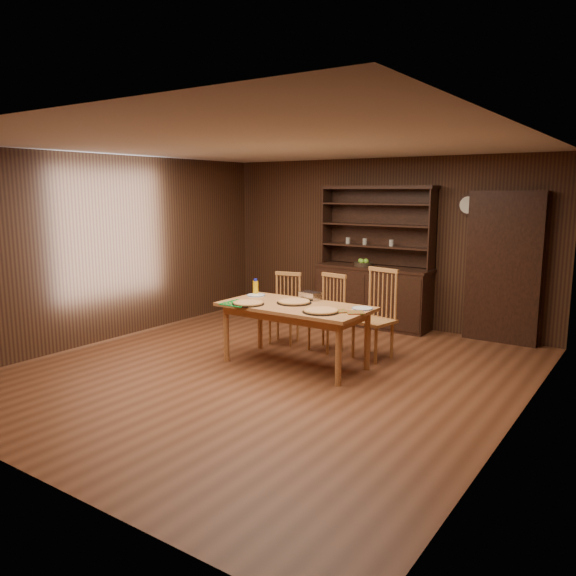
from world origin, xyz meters
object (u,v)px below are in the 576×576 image
Objects in this scene: china_hutch at (373,288)px; dining_table at (295,312)px; chair_right at (377,310)px; chair_center at (329,310)px; juice_bottle at (256,287)px; chair_left at (286,306)px.

china_hutch reaches higher than dining_table.
chair_center is at bearing -166.78° from chair_right.
chair_right is 5.48× the size of juice_bottle.
chair_left is (-0.58, -1.56, -0.08)m from china_hutch.
chair_center is (0.69, 0.02, 0.02)m from chair_left.
chair_right is at bearing 10.05° from chair_center.
juice_bottle is (-0.68, -2.12, 0.25)m from china_hutch.
chair_left is 0.86× the size of chair_right.
chair_center is (0.10, -1.54, -0.06)m from china_hutch.
dining_table is at bearing -62.91° from chair_left.
china_hutch is 1.71m from chair_right.
chair_right reaches higher than chair_left.
dining_table is 1.10m from chair_left.
dining_table is 8.71× the size of juice_bottle.
chair_right is (1.38, 0.05, 0.09)m from chair_left.
dining_table is 1.79× the size of chair_center.
chair_center is 0.69m from chair_right.
juice_bottle is at bearing 161.02° from dining_table.
chair_left reaches higher than juice_bottle.
chair_left is 1.38m from chair_right.
chair_center is 4.88× the size of juice_bottle.
china_hutch is 2.15× the size of chair_center.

